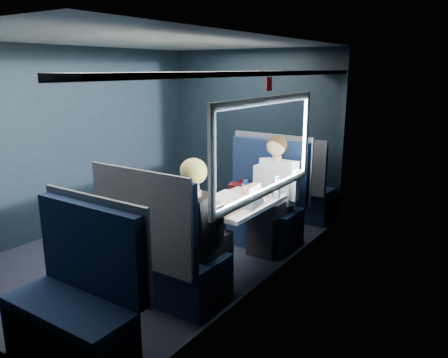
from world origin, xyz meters
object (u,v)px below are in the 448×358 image
Objects in this scene: table at (235,209)px; woman at (198,224)px; seat_row_front at (293,190)px; laptop at (251,201)px; seat_row_back at (77,305)px; seat_bay_far at (164,258)px; bottle_small at (277,189)px; cup at (270,194)px; seat_bay_near at (260,206)px; man at (273,189)px.

woman reaches higher than table.
seat_row_front reaches higher than laptop.
seat_bay_far is at bearing 90.00° from seat_row_back.
bottle_small reaches higher than table.
bottle_small is at bearing 18.89° from cup.
cup is at bearing 70.71° from seat_bay_far.
woman is at bearing 77.07° from seat_row_back.
seat_bay_near is at bearing 90.30° from seat_bay_far.
seat_bay_near is 1.75m from seat_bay_far.
table is at bearing -132.51° from bottle_small.
laptop is 0.40m from bottle_small.
man reaches higher than table.
cup is at bearing 80.89° from woman.
seat_row_front is (0.00, 2.67, -0.00)m from seat_bay_far.
laptop is (0.41, -0.94, 0.38)m from seat_bay_near.
seat_row_front is (-0.18, 1.80, -0.25)m from table.
seat_bay_far is at bearing -111.81° from bottle_small.
seat_bay_near is 0.85m from bottle_small.
woman is (0.25, -2.50, 0.32)m from seat_row_front.
seat_row_front is at bearing 95.80° from table.
seat_bay_far is 4.07× the size of laptop.
table is at bearing -77.62° from seat_bay_near.
cup is (0.01, 0.37, -0.02)m from laptop.
laptop is at bearing -77.78° from seat_row_front.
seat_bay_near is at bearing 126.37° from cup.
seat_bay_far is (0.01, -1.75, -0.01)m from seat_bay_near.
cup is at bearing -74.61° from seat_row_front.
seat_bay_far is at bearing -146.18° from woman.
bottle_small is at bearing 77.25° from seat_row_back.
laptop is (0.15, 0.64, 0.07)m from woman.
cup is (0.16, -0.40, 0.06)m from man.
man is 5.77× the size of bottle_small.
seat_row_front is at bearing 90.00° from seat_bay_far.
seat_bay_near is at bearing 99.31° from woman.
cup is (0.42, -0.57, 0.36)m from seat_bay_near.
seat_row_front is 1.17m from man.
table is at bearing -95.52° from man.
woman is at bearing -84.55° from table.
man is at bearing -77.17° from seat_row_front.
seat_row_back is 2.53m from man.
seat_bay_near is 0.95× the size of man.
laptop reaches higher than table.
woman is 15.93× the size of cup.
man is at bearing 101.34° from laptop.
table is 0.93m from seat_bay_far.
seat_row_back is 1.82m from laptop.
bottle_small is (0.49, -0.55, 0.42)m from seat_bay_near.
table is 0.86× the size of seat_row_back.
man is at bearing 90.00° from woman.
seat_bay_near is 0.80m from cup.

